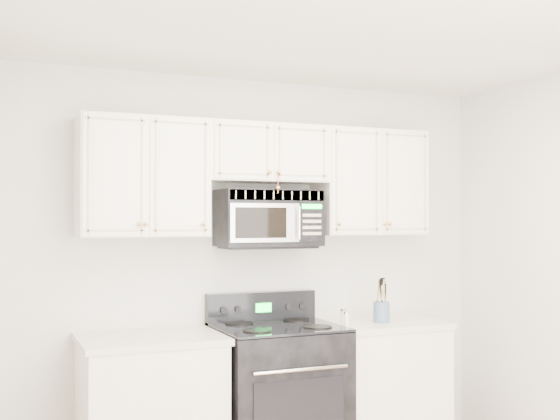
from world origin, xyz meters
TOP-DOWN VIEW (x-y plane):
  - room at (0.00, 0.00)m, footprint 3.51×3.51m
  - base_cabinet_left at (-0.80, 1.44)m, footprint 0.86×0.65m
  - base_cabinet_right at (0.80, 1.44)m, footprint 0.86×0.65m
  - range at (0.03, 1.42)m, footprint 0.79×0.72m
  - upper_cabinets at (0.00, 1.58)m, footprint 2.44×0.37m
  - microwave at (0.03, 1.57)m, footprint 0.69×0.39m
  - utensil_crock at (0.79, 1.36)m, footprint 0.11×0.11m
  - shaker_salt at (0.49, 1.33)m, footprint 0.04×0.04m
  - shaker_pepper at (0.54, 1.47)m, footprint 0.04×0.04m

SIDE VIEW (x-z plane):
  - base_cabinet_left at x=-0.80m, z-range -0.03..0.89m
  - base_cabinet_right at x=0.80m, z-range -0.03..0.89m
  - range at x=0.03m, z-range -0.08..1.05m
  - shaker_salt at x=0.49m, z-range 0.92..1.02m
  - shaker_pepper at x=0.54m, z-range 0.92..1.02m
  - utensil_crock at x=0.79m, z-range 0.85..1.15m
  - room at x=0.00m, z-range 0.00..2.60m
  - microwave at x=0.03m, z-range 1.45..1.83m
  - upper_cabinets at x=0.00m, z-range 1.56..2.31m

